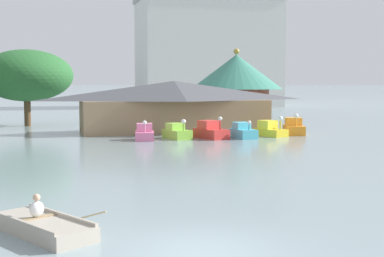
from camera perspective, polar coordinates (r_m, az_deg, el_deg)
The scene contains 12 objects.
ground_plane at distance 14.41m, azimuth 0.69°, elevation -12.92°, with size 2000.00×2000.00×0.00m, color gray.
rowboat_with_rower at distance 16.49m, azimuth -15.63°, elevation -9.94°, with size 3.87×3.95×1.28m.
pedal_boat_pink at distance 41.67m, azimuth -5.07°, elevation -0.52°, with size 1.77×2.47×1.58m.
pedal_boat_lime at distance 42.48m, azimuth -1.62°, elevation -0.41°, with size 2.04×2.81×1.61m.
pedal_boat_red at distance 42.67m, azimuth 1.98°, elevation -0.30°, with size 2.39×3.31×1.81m.
pedal_boat_cyan at distance 43.03m, azimuth 5.42°, elevation -0.35°, with size 1.75×2.56×1.48m.
pedal_boat_yellow at distance 45.18m, azimuth 8.26°, elevation -0.13°, with size 2.27×3.15×1.73m.
pedal_boat_orange at distance 46.61m, azimuth 10.75°, elevation 0.08°, with size 2.19×2.78×1.86m.
boathouse at distance 48.65m, azimuth -1.90°, elevation 2.51°, with size 17.86×6.65×4.58m.
green_roof_pavilion at distance 62.63m, azimuth 4.73°, elevation 4.91°, with size 10.68×10.68×8.38m.
shoreline_tree_mid at distance 57.38m, azimuth -17.15°, elevation 5.39°, with size 9.35×9.35×7.79m.
background_building_block at distance 101.16m, azimuth 1.67°, elevation 8.12°, with size 25.79×13.89×20.29m.
Camera 1 is at (-3.79, -13.19, 4.40)m, focal length 50.26 mm.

